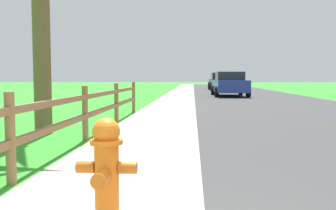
{
  "coord_description": "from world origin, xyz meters",
  "views": [
    {
      "loc": [
        -0.11,
        -1.83,
        1.18
      ],
      "look_at": [
        -0.64,
        6.25,
        0.58
      ],
      "focal_mm": 39.94,
      "sensor_mm": 36.0,
      "label": 1
    }
  ],
  "objects_px": {
    "parked_suv_blue": "(230,84)",
    "fire_hydrant": "(106,172)",
    "parked_car_black": "(220,82)",
    "parked_car_silver": "(221,81)"
  },
  "relations": [
    {
      "from": "fire_hydrant",
      "to": "parked_car_silver",
      "type": "bearing_deg",
      "value": 84.51
    },
    {
      "from": "parked_car_black",
      "to": "fire_hydrant",
      "type": "bearing_deg",
      "value": -95.71
    },
    {
      "from": "fire_hydrant",
      "to": "parked_car_black",
      "type": "height_order",
      "value": "parked_car_black"
    },
    {
      "from": "parked_suv_blue",
      "to": "parked_car_silver",
      "type": "relative_size",
      "value": 0.96
    },
    {
      "from": "parked_suv_blue",
      "to": "parked_car_black",
      "type": "bearing_deg",
      "value": 88.92
    },
    {
      "from": "parked_suv_blue",
      "to": "parked_car_black",
      "type": "xyz_separation_m",
      "value": [
        0.2,
        10.78,
        0.04
      ]
    },
    {
      "from": "parked_car_black",
      "to": "parked_car_silver",
      "type": "bearing_deg",
      "value": 85.44
    },
    {
      "from": "parked_suv_blue",
      "to": "parked_car_silver",
      "type": "distance_m",
      "value": 18.01
    },
    {
      "from": "parked_suv_blue",
      "to": "fire_hydrant",
      "type": "bearing_deg",
      "value": -98.07
    },
    {
      "from": "fire_hydrant",
      "to": "parked_car_silver",
      "type": "height_order",
      "value": "parked_car_silver"
    }
  ]
}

